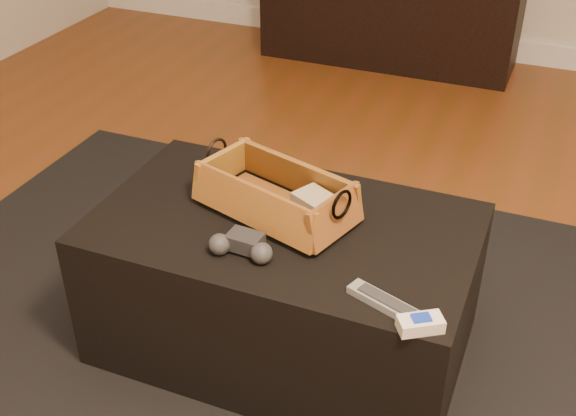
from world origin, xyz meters
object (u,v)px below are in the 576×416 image
at_px(media_cabinet, 391,12).
at_px(ottoman, 284,285).
at_px(tv_remote, 266,204).
at_px(wicker_basket, 276,196).
at_px(silver_remote, 386,303).
at_px(cream_gadget, 420,324).
at_px(game_controller, 242,246).

distance_m(media_cabinet, ottoman, 2.35).
distance_m(ottoman, tv_remote, 0.25).
distance_m(wicker_basket, silver_remote, 0.46).
relative_size(silver_remote, cream_gadget, 1.80).
height_order(tv_remote, silver_remote, tv_remote).
distance_m(game_controller, cream_gadget, 0.48).
bearing_deg(media_cabinet, tv_remote, -83.21).
distance_m(media_cabinet, tv_remote, 2.33).
distance_m(ottoman, game_controller, 0.29).
bearing_deg(ottoman, game_controller, -102.59).
xyz_separation_m(media_cabinet, ottoman, (0.34, -2.33, -0.04)).
height_order(game_controller, cream_gadget, game_controller).
relative_size(tv_remote, wicker_basket, 0.48).
bearing_deg(cream_gadget, media_cabinet, 106.37).
bearing_deg(tv_remote, ottoman, -10.37).
xyz_separation_m(tv_remote, silver_remote, (0.40, -0.25, -0.02)).
bearing_deg(ottoman, media_cabinet, 98.23).
relative_size(ottoman, tv_remote, 4.44).
distance_m(ottoman, wicker_basket, 0.27).
height_order(silver_remote, cream_gadget, cream_gadget).
xyz_separation_m(media_cabinet, tv_remote, (0.27, -2.30, 0.19)).
bearing_deg(media_cabinet, wicker_basket, -82.56).
bearing_deg(cream_gadget, game_controller, 167.98).
height_order(game_controller, silver_remote, game_controller).
xyz_separation_m(wicker_basket, silver_remote, (0.38, -0.26, -0.04)).
height_order(ottoman, tv_remote, tv_remote).
xyz_separation_m(ottoman, cream_gadget, (0.43, -0.27, 0.23)).
relative_size(media_cabinet, ottoman, 1.35).
bearing_deg(ottoman, wicker_basket, 137.64).
relative_size(media_cabinet, wicker_basket, 2.87).
xyz_separation_m(silver_remote, cream_gadget, (0.09, -0.04, 0.01)).
bearing_deg(media_cabinet, game_controller, -83.19).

